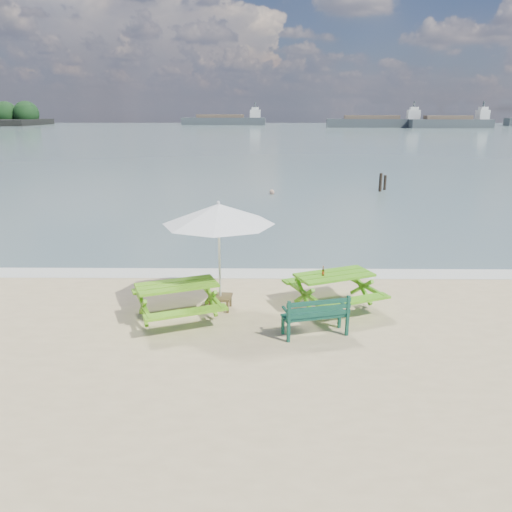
{
  "coord_description": "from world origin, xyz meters",
  "views": [
    {
      "loc": [
        -0.35,
        -8.94,
        4.53
      ],
      "look_at": [
        -0.48,
        3.0,
        1.0
      ],
      "focal_mm": 35.0,
      "sensor_mm": 36.0,
      "label": 1
    }
  ],
  "objects_px": {
    "park_bench": "(315,323)",
    "swimmer": "(272,204)",
    "picnic_table_right": "(334,292)",
    "beer_bottle": "(323,273)",
    "patio_umbrella": "(219,214)",
    "picnic_table_left": "(178,302)",
    "side_table": "(220,302)"
  },
  "relations": [
    {
      "from": "picnic_table_left",
      "to": "picnic_table_right",
      "type": "distance_m",
      "value": 3.63
    },
    {
      "from": "picnic_table_left",
      "to": "picnic_table_right",
      "type": "xyz_separation_m",
      "value": [
        3.56,
        0.7,
        0.01
      ]
    },
    {
      "from": "park_bench",
      "to": "swimmer",
      "type": "distance_m",
      "value": 17.9
    },
    {
      "from": "side_table",
      "to": "swimmer",
      "type": "height_order",
      "value": "side_table"
    },
    {
      "from": "swimmer",
      "to": "park_bench",
      "type": "bearing_deg",
      "value": -88.21
    },
    {
      "from": "patio_umbrella",
      "to": "park_bench",
      "type": "bearing_deg",
      "value": -33.14
    },
    {
      "from": "picnic_table_left",
      "to": "park_bench",
      "type": "bearing_deg",
      "value": -14.38
    },
    {
      "from": "patio_umbrella",
      "to": "picnic_table_right",
      "type": "bearing_deg",
      "value": 2.3
    },
    {
      "from": "park_bench",
      "to": "picnic_table_right",
      "type": "bearing_deg",
      "value": 68.15
    },
    {
      "from": "side_table",
      "to": "patio_umbrella",
      "type": "height_order",
      "value": "patio_umbrella"
    },
    {
      "from": "swimmer",
      "to": "patio_umbrella",
      "type": "bearing_deg",
      "value": -95.24
    },
    {
      "from": "patio_umbrella",
      "to": "swimmer",
      "type": "relative_size",
      "value": 1.72
    },
    {
      "from": "patio_umbrella",
      "to": "swimmer",
      "type": "bearing_deg",
      "value": 84.76
    },
    {
      "from": "picnic_table_left",
      "to": "swimmer",
      "type": "relative_size",
      "value": 1.51
    },
    {
      "from": "park_bench",
      "to": "side_table",
      "type": "distance_m",
      "value": 2.48
    },
    {
      "from": "picnic_table_left",
      "to": "park_bench",
      "type": "xyz_separation_m",
      "value": [
        2.97,
        -0.76,
        -0.14
      ]
    },
    {
      "from": "park_bench",
      "to": "side_table",
      "type": "height_order",
      "value": "park_bench"
    },
    {
      "from": "patio_umbrella",
      "to": "beer_bottle",
      "type": "relative_size",
      "value": 12.13
    },
    {
      "from": "beer_bottle",
      "to": "park_bench",
      "type": "bearing_deg",
      "value": -102.82
    },
    {
      "from": "picnic_table_left",
      "to": "side_table",
      "type": "distance_m",
      "value": 1.1
    },
    {
      "from": "side_table",
      "to": "patio_umbrella",
      "type": "bearing_deg",
      "value": 0.0
    },
    {
      "from": "picnic_table_right",
      "to": "beer_bottle",
      "type": "height_order",
      "value": "beer_bottle"
    },
    {
      "from": "picnic_table_right",
      "to": "beer_bottle",
      "type": "xyz_separation_m",
      "value": [
        -0.28,
        -0.13,
        0.52
      ]
    },
    {
      "from": "park_bench",
      "to": "side_table",
      "type": "xyz_separation_m",
      "value": [
        -2.07,
        1.35,
        -0.09
      ]
    },
    {
      "from": "beer_bottle",
      "to": "swimmer",
      "type": "height_order",
      "value": "beer_bottle"
    },
    {
      "from": "picnic_table_right",
      "to": "side_table",
      "type": "relative_size",
      "value": 4.48
    },
    {
      "from": "picnic_table_left",
      "to": "beer_bottle",
      "type": "relative_size",
      "value": 10.64
    },
    {
      "from": "park_bench",
      "to": "patio_umbrella",
      "type": "xyz_separation_m",
      "value": [
        -2.07,
        1.35,
        2.02
      ]
    },
    {
      "from": "picnic_table_right",
      "to": "patio_umbrella",
      "type": "xyz_separation_m",
      "value": [
        -2.66,
        -0.11,
        1.87
      ]
    },
    {
      "from": "picnic_table_right",
      "to": "patio_umbrella",
      "type": "distance_m",
      "value": 3.25
    },
    {
      "from": "park_bench",
      "to": "swimmer",
      "type": "bearing_deg",
      "value": 91.79
    },
    {
      "from": "side_table",
      "to": "patio_umbrella",
      "type": "distance_m",
      "value": 2.11
    }
  ]
}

